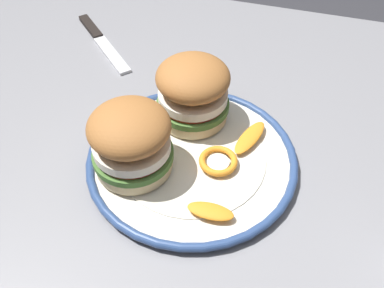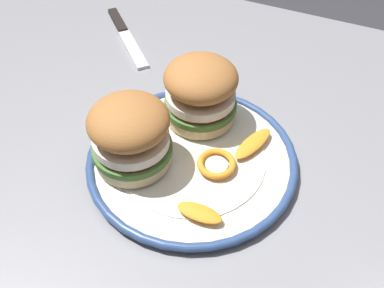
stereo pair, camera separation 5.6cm
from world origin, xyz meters
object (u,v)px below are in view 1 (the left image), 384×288
object	(u,v)px
sandwich_half_right	(193,90)
table_knife	(100,39)
dinner_plate	(192,159)
sandwich_half_left	(131,140)
dining_table	(167,180)

from	to	relation	value
sandwich_half_right	table_knife	size ratio (longest dim) A/B	0.86
dinner_plate	sandwich_half_left	world-z (taller)	sandwich_half_left
dinner_plate	sandwich_half_right	xyz separation A→B (m)	(0.02, -0.08, 0.06)
dining_table	table_knife	xyz separation A→B (m)	(0.21, -0.22, 0.11)
dinner_plate	sandwich_half_right	distance (m)	0.10
sandwich_half_left	sandwich_half_right	bearing A→B (deg)	-111.94
dining_table	sandwich_half_right	xyz separation A→B (m)	(-0.03, -0.04, 0.17)
sandwich_half_right	sandwich_half_left	bearing A→B (deg)	68.06
dinner_plate	sandwich_half_right	world-z (taller)	sandwich_half_right
sandwich_half_left	sandwich_half_right	world-z (taller)	same
sandwich_half_left	sandwich_half_right	distance (m)	0.13
dining_table	sandwich_half_left	distance (m)	0.19
dining_table	sandwich_half_right	world-z (taller)	sandwich_half_right
dining_table	sandwich_half_left	world-z (taller)	sandwich_half_left
sandwich_half_left	table_knife	world-z (taller)	sandwich_half_left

